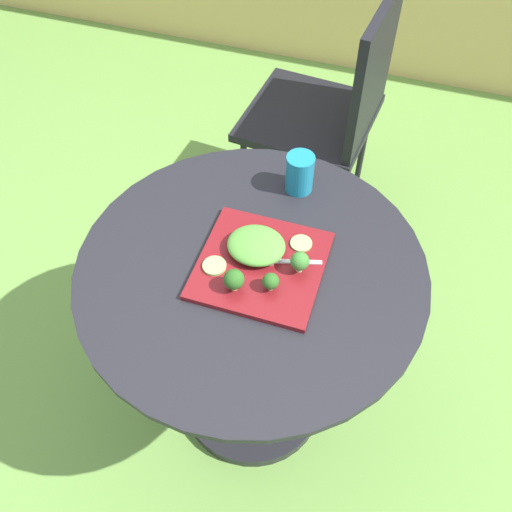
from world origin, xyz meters
TOP-DOWN VIEW (x-y plane):
  - ground_plane at (0.00, 0.00)m, footprint 12.00×12.00m
  - patio_table at (0.00, 0.00)m, footprint 0.81×0.81m
  - patio_chair at (0.01, 0.90)m, footprint 0.48×0.48m
  - salad_plate at (0.02, 0.01)m, footprint 0.28×0.28m
  - drinking_glass at (0.04, 0.28)m, footprint 0.07×0.07m
  - fork at (0.06, 0.02)m, footprint 0.15×0.06m
  - lettuce_mound at (-0.00, 0.04)m, footprint 0.13×0.12m
  - broccoli_floret_0 at (0.06, -0.05)m, footprint 0.04×0.04m
  - broccoli_floret_1 at (0.11, 0.01)m, footprint 0.04×0.04m
  - broccoli_floret_2 at (-0.01, -0.08)m, footprint 0.05×0.05m
  - cucumber_slice_0 at (-0.08, -0.04)m, footprint 0.05×0.05m
  - cucumber_slice_1 at (0.09, 0.09)m, footprint 0.05×0.05m

SIDE VIEW (x-z plane):
  - ground_plane at x=0.00m, z-range 0.00..0.00m
  - patio_table at x=0.00m, z-range 0.07..0.77m
  - patio_chair at x=0.01m, z-range 0.08..0.98m
  - salad_plate at x=0.02m, z-range 0.70..0.72m
  - fork at x=0.06m, z-range 0.72..0.72m
  - cucumber_slice_1 at x=0.09m, z-range 0.72..0.72m
  - cucumber_slice_0 at x=-0.08m, z-range 0.72..0.73m
  - lettuce_mound at x=0.00m, z-range 0.72..0.76m
  - broccoli_floret_0 at x=0.06m, z-range 0.72..0.77m
  - broccoli_floret_2 at x=-0.01m, z-range 0.72..0.78m
  - broccoli_floret_1 at x=0.11m, z-range 0.72..0.78m
  - drinking_glass at x=0.04m, z-range 0.70..0.80m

